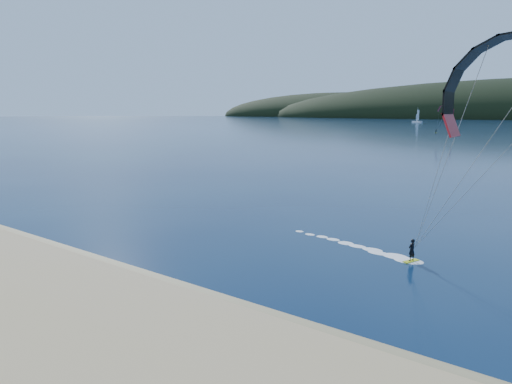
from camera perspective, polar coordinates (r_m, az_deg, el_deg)
ground at (r=26.28m, az=-22.89°, el=-12.77°), size 1800.00×1800.00×0.00m
wet_sand at (r=28.58m, az=-15.01°, el=-10.33°), size 220.00×2.50×0.10m
kitesurfer_near at (r=23.15m, az=28.29°, el=8.39°), size 20.03×9.83×13.74m
kitesurfer_far at (r=221.66m, az=22.65°, el=9.22°), size 9.42×8.28×12.48m
sailboat at (r=436.73m, az=19.53°, el=8.33°), size 9.43×5.88×13.13m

